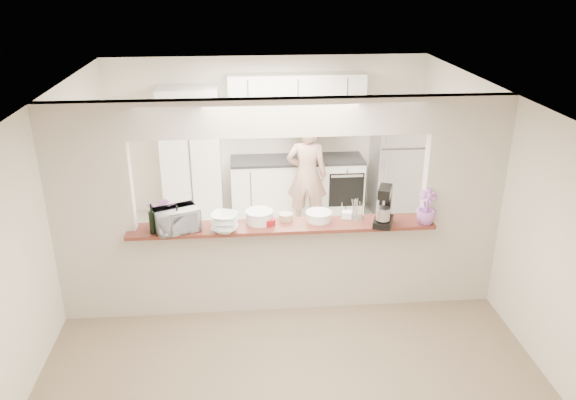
{
  "coord_description": "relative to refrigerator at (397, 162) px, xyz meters",
  "views": [
    {
      "loc": [
        -0.42,
        -5.69,
        3.74
      ],
      "look_at": [
        0.1,
        0.3,
        1.24
      ],
      "focal_mm": 35.0,
      "sensor_mm": 36.0,
      "label": 1
    }
  ],
  "objects": [
    {
      "name": "serving_bowls",
      "position": [
        -2.68,
        -2.82,
        0.34
      ],
      "size": [
        0.34,
        0.34,
        0.2
      ],
      "primitive_type": "imported",
      "rotation": [
        0.0,
        0.0,
        -0.24
      ],
      "color": "white",
      "rests_on": "bar_counter"
    },
    {
      "name": "plate_stack_b",
      "position": [
        -1.63,
        -2.62,
        0.29
      ],
      "size": [
        0.3,
        0.3,
        0.1
      ],
      "color": "white",
      "rests_on": "bar_counter"
    },
    {
      "name": "flower_right",
      "position": [
        -0.45,
        -2.8,
        0.44
      ],
      "size": [
        0.24,
        0.24,
        0.4
      ],
      "primitive_type": "imported",
      "rotation": [
        0.0,
        0.0,
        -0.09
      ],
      "color": "#A460B3",
      "rests_on": "bar_counter"
    },
    {
      "name": "stand_mixer",
      "position": [
        -0.93,
        -2.79,
        0.44
      ],
      "size": [
        0.29,
        0.35,
        0.45
      ],
      "color": "black",
      "rests_on": "bar_counter"
    },
    {
      "name": "tile_overlay",
      "position": [
        -2.05,
        -1.1,
        -0.84
      ],
      "size": [
        5.0,
        2.9,
        0.01
      ],
      "primitive_type": "cube",
      "color": "beige",
      "rests_on": "floor"
    },
    {
      "name": "kitchen_cabinets",
      "position": [
        -2.24,
        0.07,
        0.12
      ],
      "size": [
        3.15,
        0.62,
        2.25
      ],
      "color": "white",
      "rests_on": "floor"
    },
    {
      "name": "tan_bowl",
      "position": [
        -2.0,
        -2.57,
        0.28
      ],
      "size": [
        0.16,
        0.16,
        0.07
      ],
      "primitive_type": "cylinder",
      "color": "tan",
      "rests_on": "bar_counter"
    },
    {
      "name": "refrigerator",
      "position": [
        0.0,
        0.0,
        0.0
      ],
      "size": [
        0.75,
        0.7,
        1.7
      ],
      "primitive_type": "cube",
      "color": "#B5B5BA",
      "rests_on": "floor"
    },
    {
      "name": "wine_bottle_b",
      "position": [
        -3.18,
        -2.8,
        0.36
      ],
      "size": [
        0.06,
        0.06,
        0.31
      ],
      "color": "black",
      "rests_on": "bar_counter"
    },
    {
      "name": "plate_stack_a",
      "position": [
        -2.3,
        -2.62,
        0.31
      ],
      "size": [
        0.31,
        0.31,
        0.14
      ],
      "color": "white",
      "rests_on": "bar_counter"
    },
    {
      "name": "toaster_oven",
      "position": [
        -3.2,
        -2.75,
        0.37
      ],
      "size": [
        0.55,
        0.47,
        0.26
      ],
      "primitive_type": "imported",
      "rotation": [
        0.0,
        0.0,
        0.41
      ],
      "color": "#AAA9AE",
      "rests_on": "bar_counter"
    },
    {
      "name": "bar_counter",
      "position": [
        -2.05,
        -2.65,
        -0.27
      ],
      "size": [
        3.4,
        0.38,
        1.09
      ],
      "color": "beige",
      "rests_on": "floor"
    },
    {
      "name": "person",
      "position": [
        -1.51,
        -0.48,
        -0.01
      ],
      "size": [
        0.67,
        0.5,
        1.68
      ],
      "primitive_type": "imported",
      "rotation": [
        0.0,
        0.0,
        2.98
      ],
      "color": "tan",
      "rests_on": "floor"
    },
    {
      "name": "floor",
      "position": [
        -2.05,
        -2.65,
        -0.85
      ],
      "size": [
        6.0,
        6.0,
        0.0
      ],
      "primitive_type": "plane",
      "color": "gray",
      "rests_on": "ground"
    },
    {
      "name": "red_bowl",
      "position": [
        -2.2,
        -2.68,
        0.28
      ],
      "size": [
        0.15,
        0.15,
        0.07
      ],
      "primitive_type": "cylinder",
      "color": "maroon",
      "rests_on": "bar_counter"
    },
    {
      "name": "wine_bottle_a",
      "position": [
        -3.45,
        -2.8,
        0.37
      ],
      "size": [
        0.07,
        0.07,
        0.34
      ],
      "color": "black",
      "rests_on": "bar_counter"
    },
    {
      "name": "flower_left",
      "position": [
        -3.35,
        -2.61,
        0.42
      ],
      "size": [
        0.4,
        0.37,
        0.36
      ],
      "primitive_type": "imported",
      "rotation": [
        0.0,
        0.0,
        -0.32
      ],
      "color": "#C467A8",
      "rests_on": "bar_counter"
    },
    {
      "name": "partition",
      "position": [
        -2.05,
        -2.65,
        0.63
      ],
      "size": [
        5.0,
        0.15,
        2.5
      ],
      "color": "beige",
      "rests_on": "floor"
    },
    {
      "name": "utensil_caddy",
      "position": [
        -1.25,
        -2.6,
        0.34
      ],
      "size": [
        0.28,
        0.21,
        0.24
      ],
      "color": "silver",
      "rests_on": "bar_counter"
    }
  ]
}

